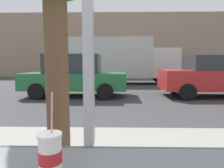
{
  "coord_description": "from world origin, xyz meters",
  "views": [
    {
      "loc": [
        0.14,
        -0.94,
        1.44
      ],
      "look_at": [
        0.07,
        2.53,
        1.06
      ],
      "focal_mm": 31.73,
      "sensor_mm": 36.0,
      "label": 1
    }
  ],
  "objects_px": {
    "parked_car_green": "(74,75)",
    "box_truck": "(122,59)",
    "soda_cup_right": "(50,156)",
    "parked_car_red": "(212,76)"
  },
  "relations": [
    {
      "from": "soda_cup_right",
      "to": "parked_car_red",
      "type": "height_order",
      "value": "parked_car_red"
    },
    {
      "from": "parked_car_green",
      "to": "parked_car_red",
      "type": "height_order",
      "value": "parked_car_green"
    },
    {
      "from": "box_truck",
      "to": "soda_cup_right",
      "type": "bearing_deg",
      "value": -92.66
    },
    {
      "from": "soda_cup_right",
      "to": "box_truck",
      "type": "bearing_deg",
      "value": 87.34
    },
    {
      "from": "parked_car_red",
      "to": "box_truck",
      "type": "xyz_separation_m",
      "value": [
        -3.66,
        5.1,
        0.76
      ]
    },
    {
      "from": "parked_car_green",
      "to": "box_truck",
      "type": "relative_size",
      "value": 0.61
    },
    {
      "from": "parked_car_green",
      "to": "box_truck",
      "type": "xyz_separation_m",
      "value": [
        2.13,
        5.1,
        0.76
      ]
    },
    {
      "from": "parked_car_green",
      "to": "parked_car_red",
      "type": "distance_m",
      "value": 5.79
    },
    {
      "from": "parked_car_red",
      "to": "parked_car_green",
      "type": "bearing_deg",
      "value": -180.0
    },
    {
      "from": "parked_car_red",
      "to": "soda_cup_right",
      "type": "bearing_deg",
      "value": -119.06
    }
  ]
}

